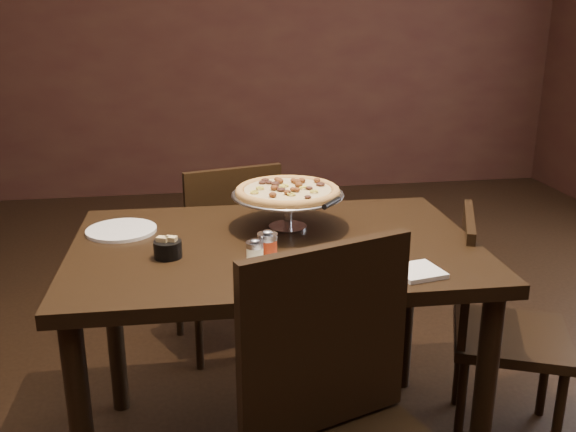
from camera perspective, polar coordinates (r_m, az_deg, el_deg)
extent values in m
cube|color=#331713|center=(5.47, -7.11, 16.47)|extent=(6.00, 0.02, 2.80)
cube|color=black|center=(2.08, -1.14, -2.92)|extent=(1.32, 0.89, 0.04)
cylinder|color=black|center=(2.10, 16.94, -15.99)|extent=(0.06, 0.06, 0.77)
cylinder|color=black|center=(2.59, -15.20, -8.98)|extent=(0.06, 0.06, 0.77)
cylinder|color=black|center=(2.69, 10.48, -7.56)|extent=(0.06, 0.06, 0.77)
cylinder|color=#B9B8C0|center=(2.21, -0.03, -0.96)|extent=(0.13, 0.13, 0.01)
cylinder|color=#B9B8C0|center=(2.19, -0.03, 0.41)|extent=(0.03, 0.03, 0.10)
cylinder|color=#B9B8C0|center=(2.17, -0.03, 1.77)|extent=(0.09, 0.09, 0.01)
cylinder|color=gray|center=(2.17, -0.03, 1.91)|extent=(0.37, 0.37, 0.01)
torus|color=gray|center=(2.17, -0.03, 1.94)|extent=(0.38, 0.38, 0.01)
cylinder|color=#A66F31|center=(2.17, -0.03, 2.13)|extent=(0.35, 0.35, 0.01)
torus|color=#A66F31|center=(2.17, -0.03, 2.22)|extent=(0.36, 0.36, 0.03)
cylinder|color=tan|center=(2.17, -0.03, 2.34)|extent=(0.30, 0.30, 0.01)
cylinder|color=#FAF4C2|center=(1.86, -2.95, -3.73)|extent=(0.05, 0.05, 0.07)
cylinder|color=#B9B8C0|center=(1.84, -2.97, -2.56)|extent=(0.05, 0.05, 0.02)
ellipsoid|color=#B9B8C0|center=(1.84, -2.98, -2.18)|extent=(0.03, 0.03, 0.01)
cylinder|color=maroon|center=(1.89, -1.82, -3.17)|extent=(0.06, 0.06, 0.08)
cylinder|color=#B9B8C0|center=(1.88, -1.84, -1.84)|extent=(0.06, 0.06, 0.02)
ellipsoid|color=#B9B8C0|center=(1.87, -1.84, -1.41)|extent=(0.03, 0.03, 0.01)
cylinder|color=black|center=(1.97, -10.63, -2.92)|extent=(0.09, 0.09, 0.05)
cube|color=tan|center=(1.97, -11.07, -2.61)|extent=(0.04, 0.03, 0.06)
cube|color=tan|center=(1.97, -10.32, -2.58)|extent=(0.04, 0.03, 0.06)
cube|color=white|center=(1.87, 11.49, -4.85)|extent=(0.15, 0.15, 0.01)
cylinder|color=white|center=(2.24, -14.59, -1.23)|extent=(0.23, 0.23, 0.01)
cylinder|color=white|center=(1.80, -1.28, -5.36)|extent=(0.22, 0.22, 0.01)
cone|color=#B9B8C0|center=(2.05, 3.90, 1.07)|extent=(0.15, 0.15, 0.00)
cylinder|color=black|center=(2.05, 3.90, 1.14)|extent=(0.08, 0.10, 0.02)
cube|color=black|center=(2.97, -5.91, -3.84)|extent=(0.52, 0.52, 0.04)
cube|color=black|center=(2.71, -4.80, -0.29)|extent=(0.42, 0.14, 0.44)
cylinder|color=black|center=(3.26, -3.87, -6.07)|extent=(0.04, 0.04, 0.41)
cylinder|color=black|center=(3.17, -9.72, -7.03)|extent=(0.04, 0.04, 0.41)
cylinder|color=black|center=(2.97, -1.55, -8.54)|extent=(0.04, 0.04, 0.41)
cylinder|color=black|center=(2.87, -7.95, -9.70)|extent=(0.04, 0.04, 0.41)
cube|color=black|center=(1.60, 3.36, -10.86)|extent=(0.45, 0.19, 0.49)
cube|color=black|center=(2.48, 19.20, -10.11)|extent=(0.52, 0.52, 0.04)
cube|color=black|center=(2.36, 15.45, -4.77)|extent=(0.18, 0.38, 0.42)
cylinder|color=black|center=(2.47, 22.87, -16.39)|extent=(0.03, 0.03, 0.39)
cylinder|color=black|center=(2.74, 21.87, -12.66)|extent=(0.03, 0.03, 0.39)
cylinder|color=black|center=(2.43, 15.09, -16.10)|extent=(0.03, 0.03, 0.39)
cylinder|color=black|center=(2.70, 14.98, -12.32)|extent=(0.03, 0.03, 0.39)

